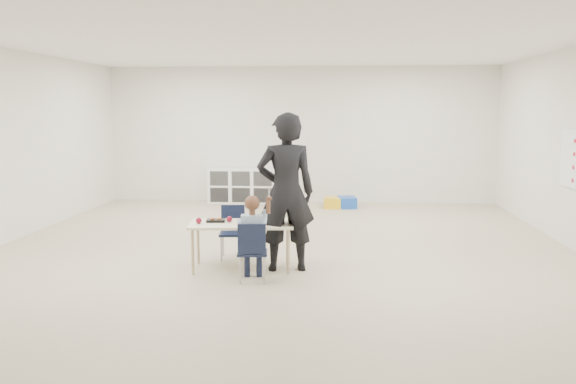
# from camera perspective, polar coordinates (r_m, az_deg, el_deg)

# --- Properties ---
(room) EXTENTS (9.00, 9.02, 2.80)m
(room) POSITION_cam_1_polar(r_m,az_deg,el_deg) (8.20, -0.65, 4.08)
(room) COLOR #BCB090
(room) RESTS_ON ground
(table) EXTENTS (1.29, 0.74, 0.57)m
(table) POSITION_cam_1_polar(r_m,az_deg,el_deg) (7.42, -4.35, -5.02)
(table) COLOR #F7EEC5
(table) RESTS_ON ground
(chair_near) EXTENTS (0.36, 0.34, 0.68)m
(chair_near) POSITION_cam_1_polar(r_m,az_deg,el_deg) (6.88, -3.35, -5.57)
(chair_near) COLOR black
(chair_near) RESTS_ON ground
(chair_far) EXTENTS (0.36, 0.34, 0.68)m
(chair_far) POSITION_cam_1_polar(r_m,az_deg,el_deg) (7.93, -5.22, -3.80)
(chair_far) COLOR black
(chair_far) RESTS_ON ground
(child) EXTENTS (0.50, 0.50, 1.07)m
(child) POSITION_cam_1_polar(r_m,az_deg,el_deg) (6.84, -3.37, -3.97)
(child) COLOR #B3D0F3
(child) RESTS_ON chair_near
(lunch_tray_near) EXTENTS (0.23, 0.18, 0.03)m
(lunch_tray_near) POSITION_cam_1_polar(r_m,az_deg,el_deg) (7.41, -3.52, -2.70)
(lunch_tray_near) COLOR black
(lunch_tray_near) RESTS_ON table
(lunch_tray_far) EXTENTS (0.23, 0.18, 0.03)m
(lunch_tray_far) POSITION_cam_1_polar(r_m,az_deg,el_deg) (7.46, -6.77, -2.67)
(lunch_tray_far) COLOR black
(lunch_tray_far) RESTS_ON table
(milk_carton) EXTENTS (0.08, 0.08, 0.10)m
(milk_carton) POSITION_cam_1_polar(r_m,az_deg,el_deg) (7.21, -4.08, -2.72)
(milk_carton) COLOR white
(milk_carton) RESTS_ON table
(bread_roll) EXTENTS (0.09, 0.09, 0.07)m
(bread_roll) POSITION_cam_1_polar(r_m,az_deg,el_deg) (7.28, -2.06, -2.74)
(bread_roll) COLOR tan
(bread_roll) RESTS_ON table
(apple_near) EXTENTS (0.07, 0.07, 0.07)m
(apple_near) POSITION_cam_1_polar(r_m,az_deg,el_deg) (7.43, -5.52, -2.53)
(apple_near) COLOR maroon
(apple_near) RESTS_ON table
(apple_far) EXTENTS (0.07, 0.07, 0.07)m
(apple_far) POSITION_cam_1_polar(r_m,az_deg,el_deg) (7.37, -8.35, -2.67)
(apple_far) COLOR maroon
(apple_far) RESTS_ON table
(cubby_shelf) EXTENTS (1.40, 0.40, 0.70)m
(cubby_shelf) POSITION_cam_1_polar(r_m,az_deg,el_deg) (12.67, -4.30, 0.59)
(cubby_shelf) COLOR white
(cubby_shelf) RESTS_ON ground
(rules_poster) EXTENTS (0.02, 0.60, 0.80)m
(rules_poster) POSITION_cam_1_polar(r_m,az_deg,el_deg) (9.35, 24.84, 2.89)
(rules_poster) COLOR white
(rules_poster) RESTS_ON room
(adult) EXTENTS (0.76, 0.57, 1.89)m
(adult) POSITION_cam_1_polar(r_m,az_deg,el_deg) (7.24, -0.21, -0.03)
(adult) COLOR black
(adult) RESTS_ON ground
(bin_red) EXTENTS (0.34, 0.43, 0.21)m
(bin_red) POSITION_cam_1_polar(r_m,az_deg,el_deg) (12.13, -0.03, -0.89)
(bin_red) COLOR #B21128
(bin_red) RESTS_ON ground
(bin_yellow) EXTENTS (0.35, 0.44, 0.21)m
(bin_yellow) POSITION_cam_1_polar(r_m,az_deg,el_deg) (12.03, 4.22, -0.99)
(bin_yellow) COLOR yellow
(bin_yellow) RESTS_ON ground
(bin_blue) EXTENTS (0.40, 0.48, 0.21)m
(bin_blue) POSITION_cam_1_polar(r_m,az_deg,el_deg) (12.05, 5.52, -0.97)
(bin_blue) COLOR #1749AF
(bin_blue) RESTS_ON ground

